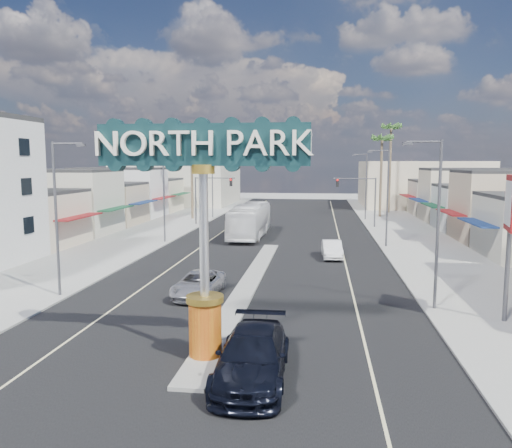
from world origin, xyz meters
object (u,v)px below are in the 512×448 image
(traffic_signal_left, at_px, (210,191))
(suv_left, at_px, (199,284))
(streetlight_l_far, at_px, (214,182))
(streetlight_r_far, at_px, (365,183))
(streetlight_l_near, at_px, (59,211))
(streetlight_l_mid, at_px, (165,191))
(bank_pylon_sign, at_px, (511,211))
(palm_right_far, at_px, (391,132))
(traffic_signal_right, at_px, (360,192))
(city_bus, at_px, (250,220))
(streetlight_r_near, at_px, (435,216))
(palm_right_mid, at_px, (382,143))
(car_parked_right, at_px, (332,249))
(suv_right, at_px, (252,356))
(gateway_sign, at_px, (204,212))
(streetlight_r_mid, at_px, (386,193))
(palm_left_far, at_px, (191,135))

(traffic_signal_left, xyz_separation_m, suv_left, (6.62, -32.74, -3.56))
(streetlight_l_far, height_order, streetlight_r_far, same)
(streetlight_l_near, xyz_separation_m, streetlight_l_mid, (0.00, 20.00, 0.00))
(streetlight_l_far, distance_m, bank_pylon_sign, 49.89)
(streetlight_l_near, height_order, palm_right_far, palm_right_far)
(traffic_signal_right, bearing_deg, city_bus, -143.28)
(streetlight_r_far, bearing_deg, streetlight_r_near, -90.00)
(city_bus, bearing_deg, bank_pylon_sign, -57.82)
(traffic_signal_right, height_order, streetlight_r_far, streetlight_r_far)
(city_bus, bearing_deg, streetlight_l_near, -106.13)
(palm_right_mid, xyz_separation_m, car_parked_right, (-7.50, -31.81, -9.88))
(streetlight_r_near, relative_size, suv_right, 1.47)
(traffic_signal_left, height_order, city_bus, traffic_signal_left)
(bank_pylon_sign, bearing_deg, streetlight_l_mid, 148.82)
(gateway_sign, height_order, streetlight_l_near, gateway_sign)
(traffic_signal_right, relative_size, streetlight_r_mid, 0.67)
(gateway_sign, xyz_separation_m, palm_left_far, (-13.00, 48.02, 5.57))
(palm_right_far, bearing_deg, gateway_sign, -104.03)
(palm_right_mid, bearing_deg, traffic_signal_right, -107.63)
(streetlight_r_near, xyz_separation_m, palm_left_far, (-23.43, 40.00, 6.43))
(suv_left, height_order, car_parked_right, car_parked_right)
(palm_left_far, bearing_deg, streetlight_r_far, 4.88)
(gateway_sign, height_order, streetlight_r_mid, gateway_sign)
(palm_right_mid, bearing_deg, streetlight_r_near, -93.19)
(gateway_sign, xyz_separation_m, traffic_signal_left, (-9.18, 42.02, -1.65))
(gateway_sign, xyz_separation_m, city_bus, (-2.86, 33.03, -4.19))
(streetlight_l_near, height_order, bank_pylon_sign, streetlight_l_near)
(streetlight_l_mid, distance_m, streetlight_r_far, 30.32)
(streetlight_l_mid, height_order, streetlight_r_far, same)
(car_parked_right, bearing_deg, traffic_signal_right, 76.23)
(streetlight_l_far, bearing_deg, city_bus, -65.98)
(traffic_signal_right, bearing_deg, palm_right_far, 72.10)
(traffic_signal_right, distance_m, palm_left_far, 24.09)
(streetlight_r_mid, bearing_deg, traffic_signal_right, 95.10)
(traffic_signal_left, relative_size, traffic_signal_right, 1.00)
(palm_right_mid, bearing_deg, city_bus, -127.08)
(streetlight_l_near, distance_m, palm_left_far, 40.59)
(streetlight_l_mid, xyz_separation_m, streetlight_r_near, (20.87, -20.00, 0.00))
(streetlight_r_near, bearing_deg, streetlight_r_far, 90.00)
(car_parked_right, bearing_deg, streetlight_r_near, -74.05)
(palm_right_mid, relative_size, suv_right, 1.98)
(streetlight_r_mid, bearing_deg, city_bus, 159.35)
(traffic_signal_right, distance_m, suv_right, 44.36)
(streetlight_l_near, bearing_deg, suv_right, -37.59)
(streetlight_r_far, xyz_separation_m, suv_right, (-8.30, -51.67, -4.18))
(traffic_signal_right, bearing_deg, streetlight_l_mid, -144.50)
(streetlight_l_mid, relative_size, suv_left, 1.75)
(streetlight_r_near, relative_size, car_parked_right, 2.06)
(streetlight_l_near, distance_m, suv_right, 16.40)
(streetlight_r_near, height_order, suv_left, streetlight_r_near)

